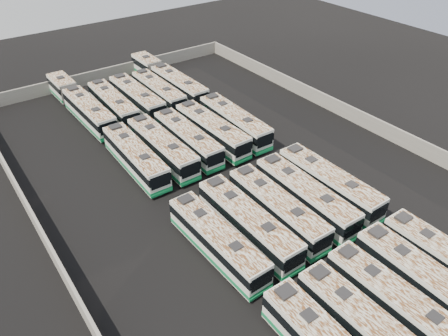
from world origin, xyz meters
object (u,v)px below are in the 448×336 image
bus_midfront_left (248,223)px  bus_midback_center (188,139)px  bus_back_far_left (80,103)px  bus_back_far_right (168,79)px  bus_back_left (113,104)px  bus_back_right (159,92)px  bus_front_right (427,285)px  bus_front_center (397,305)px  bus_front_left (369,331)px  bus_midfront_center (277,209)px  bus_midback_far_right (235,122)px  bus_midback_left (162,147)px  bus_midfront_far_right (329,183)px  bus_midback_right (212,130)px  bus_midfront_far_left (217,241)px  bus_back_center (137,98)px  bus_midback_far_left (135,157)px  bus_midfront_right (305,196)px

bus_midfront_left → bus_midback_center: 17.73m
bus_back_far_left → bus_back_far_right: (15.10, 0.19, 0.01)m
bus_back_left → bus_back_right: bearing=0.4°
bus_front_right → bus_midback_center: size_ratio=1.03×
bus_midback_center → bus_front_center: bearing=-89.6°
bus_front_left → bus_midfront_center: bearing=74.9°
bus_midback_center → bus_midback_far_right: 7.59m
bus_midfront_left → bus_midback_left: 17.32m
bus_midfront_left → bus_midfront_far_right: (11.33, -0.14, 0.00)m
bus_midback_right → bus_back_far_left: 21.48m
bus_midfront_far_left → bus_back_right: bearing=69.3°
bus_midback_center → bus_back_center: bearing=90.2°
bus_midfront_center → bus_midback_far_left: bearing=114.6°
bus_front_center → bus_back_far_left: bearing=97.7°
bus_front_center → bus_midback_far_left: bus_midback_far_left is taller
bus_front_center → bus_midfront_far_left: 16.35m
bus_midback_left → bus_back_right: bus_midback_left is taller
bus_front_center → bus_back_right: (3.90, 46.86, -0.01)m
bus_midfront_far_right → bus_back_center: 33.05m
bus_midfront_far_left → bus_midback_far_left: bus_midback_far_left is taller
bus_back_right → bus_midfront_left: bearing=-102.9°
bus_midfront_right → bus_midfront_far_right: bus_midfront_far_right is taller
bus_midback_right → bus_back_center: bus_midback_right is taller
bus_back_far_right → bus_back_far_left: bearing=-179.9°
bus_midfront_far_left → bus_midback_far_right: 23.20m
bus_midback_left → bus_back_far_left: bearing=101.7°
bus_back_far_right → bus_front_center: bearing=-99.1°
bus_front_center → bus_back_center: (0.13, 46.77, 0.06)m
bus_front_center → bus_midback_far_right: size_ratio=0.96×
bus_front_left → bus_back_center: size_ratio=0.97×
bus_midback_center → bus_midback_right: 3.74m
bus_midback_far_left → bus_back_right: bus_midback_far_left is taller
bus_front_right → bus_midfront_right: bearing=90.8°
bus_midfront_right → bus_midback_center: bearing=103.6°
bus_midfront_center → bus_back_far_right: 36.45m
bus_midback_right → bus_back_far_right: bus_midback_right is taller
bus_front_left → bus_back_far_left: (-3.79, 50.39, 0.02)m
bus_front_right → bus_midback_right: size_ratio=1.00×
bus_midfront_far_left → bus_midback_center: size_ratio=0.99×
bus_front_left → bus_front_center: bus_front_center is taller
bus_midfront_right → bus_back_right: size_ratio=1.04×
bus_front_center → bus_midfront_right: 14.99m
bus_front_right → bus_midfront_far_right: bearing=76.6°
bus_back_right → bus_midfront_far_right: bearing=-83.0°
bus_midfront_center → bus_midback_far_right: 18.89m
bus_back_center → bus_back_far_left: bearing=155.5°
bus_front_left → bus_midfront_right: 16.54m
bus_midfront_right → bus_back_far_left: size_ratio=0.66×
bus_back_center → bus_back_far_right: bearing=25.5°
bus_midfront_far_left → bus_midback_center: bus_midback_center is taller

